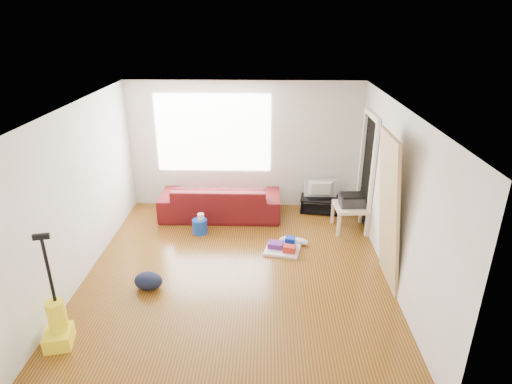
{
  "coord_description": "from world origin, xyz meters",
  "views": [
    {
      "loc": [
        0.44,
        -5.49,
        3.65
      ],
      "look_at": [
        0.28,
        0.6,
        1.08
      ],
      "focal_mm": 30.0,
      "sensor_mm": 36.0,
      "label": 1
    }
  ],
  "objects_px": {
    "sofa": "(221,216)",
    "backpack": "(149,287)",
    "bucket": "(200,233)",
    "vacuum": "(58,325)",
    "tv_stand": "(320,204)",
    "cleaning_tray": "(283,248)",
    "side_table": "(351,209)"
  },
  "relations": [
    {
      "from": "bucket",
      "to": "cleaning_tray",
      "type": "relative_size",
      "value": 0.42
    },
    {
      "from": "sofa",
      "to": "backpack",
      "type": "height_order",
      "value": "sofa"
    },
    {
      "from": "tv_stand",
      "to": "side_table",
      "type": "relative_size",
      "value": 1.34
    },
    {
      "from": "sofa",
      "to": "cleaning_tray",
      "type": "bearing_deg",
      "value": 132.15
    },
    {
      "from": "backpack",
      "to": "vacuum",
      "type": "distance_m",
      "value": 1.39
    },
    {
      "from": "sofa",
      "to": "bucket",
      "type": "xyz_separation_m",
      "value": [
        -0.3,
        -0.7,
        0.0
      ]
    },
    {
      "from": "bucket",
      "to": "cleaning_tray",
      "type": "height_order",
      "value": "cleaning_tray"
    },
    {
      "from": "sofa",
      "to": "side_table",
      "type": "xyz_separation_m",
      "value": [
        2.39,
        -0.49,
        0.4
      ]
    },
    {
      "from": "backpack",
      "to": "tv_stand",
      "type": "bearing_deg",
      "value": 60.63
    },
    {
      "from": "sofa",
      "to": "tv_stand",
      "type": "bearing_deg",
      "value": -172.07
    },
    {
      "from": "sofa",
      "to": "bucket",
      "type": "height_order",
      "value": "sofa"
    },
    {
      "from": "sofa",
      "to": "backpack",
      "type": "distance_m",
      "value": 2.49
    },
    {
      "from": "bucket",
      "to": "backpack",
      "type": "distance_m",
      "value": 1.73
    },
    {
      "from": "side_table",
      "to": "vacuum",
      "type": "distance_m",
      "value": 4.96
    },
    {
      "from": "bucket",
      "to": "vacuum",
      "type": "height_order",
      "value": "vacuum"
    },
    {
      "from": "sofa",
      "to": "tv_stand",
      "type": "height_order",
      "value": "sofa"
    },
    {
      "from": "bucket",
      "to": "tv_stand",
      "type": "bearing_deg",
      "value": 23.43
    },
    {
      "from": "side_table",
      "to": "tv_stand",
      "type": "bearing_deg",
      "value": 120.86
    },
    {
      "from": "tv_stand",
      "to": "side_table",
      "type": "xyz_separation_m",
      "value": [
        0.45,
        -0.76,
        0.24
      ]
    },
    {
      "from": "bucket",
      "to": "backpack",
      "type": "relative_size",
      "value": 0.63
    },
    {
      "from": "tv_stand",
      "to": "bucket",
      "type": "distance_m",
      "value": 2.44
    },
    {
      "from": "vacuum",
      "to": "sofa",
      "type": "bearing_deg",
      "value": 52.4
    },
    {
      "from": "cleaning_tray",
      "to": "vacuum",
      "type": "height_order",
      "value": "vacuum"
    },
    {
      "from": "sofa",
      "to": "tv_stand",
      "type": "xyz_separation_m",
      "value": [
        1.94,
        0.27,
        0.15
      ]
    },
    {
      "from": "side_table",
      "to": "cleaning_tray",
      "type": "relative_size",
      "value": 0.97
    },
    {
      "from": "bucket",
      "to": "sofa",
      "type": "bearing_deg",
      "value": 66.69
    },
    {
      "from": "vacuum",
      "to": "backpack",
      "type": "bearing_deg",
      "value": 42.3
    },
    {
      "from": "tv_stand",
      "to": "bucket",
      "type": "relative_size",
      "value": 3.1
    },
    {
      "from": "sofa",
      "to": "vacuum",
      "type": "relative_size",
      "value": 1.58
    },
    {
      "from": "cleaning_tray",
      "to": "bucket",
      "type": "bearing_deg",
      "value": 158.17
    },
    {
      "from": "cleaning_tray",
      "to": "sofa",
      "type": "bearing_deg",
      "value": 132.15
    },
    {
      "from": "cleaning_tray",
      "to": "backpack",
      "type": "height_order",
      "value": "cleaning_tray"
    }
  ]
}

